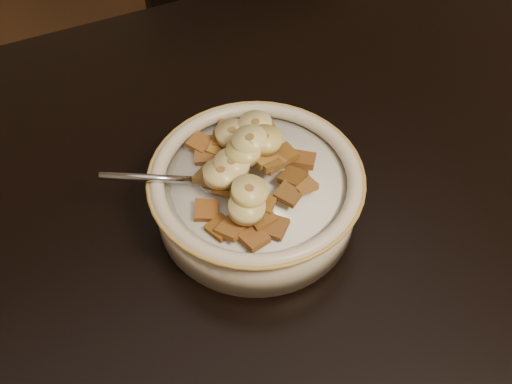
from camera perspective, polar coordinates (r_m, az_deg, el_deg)
name	(u,v)px	position (r m, az deg, el deg)	size (l,w,h in m)	color
table	(410,239)	(0.57, 15.14, -4.56)	(1.40, 0.90, 0.04)	black
chair	(297,81)	(1.10, 4.17, 11.05)	(0.43, 0.43, 0.96)	black
cereal_bowl	(256,197)	(0.53, 0.00, -0.52)	(0.19, 0.19, 0.04)	beige
milk	(256,182)	(0.51, 0.00, 1.03)	(0.15, 0.15, 0.00)	white
spoon	(223,181)	(0.51, -3.34, 1.11)	(0.03, 0.04, 0.01)	#A4ACBD
cereal_square_0	(251,144)	(0.52, -0.54, 4.84)	(0.02, 0.02, 0.01)	brown
cereal_square_1	(303,185)	(0.50, 4.73, 0.75)	(0.02, 0.02, 0.01)	olive
cereal_square_2	(259,141)	(0.53, 0.31, 5.13)	(0.02, 0.02, 0.01)	olive
cereal_square_3	(200,143)	(0.54, -5.61, 4.87)	(0.02, 0.02, 0.01)	brown
cereal_square_4	(227,129)	(0.55, -2.92, 6.29)	(0.02, 0.02, 0.01)	brown
cereal_square_5	(254,238)	(0.47, -0.21, -4.67)	(0.02, 0.02, 0.01)	#623110
cereal_square_6	(284,154)	(0.51, 2.80, 3.78)	(0.02, 0.02, 0.01)	brown
cereal_square_7	(208,177)	(0.50, -4.87, 1.54)	(0.02, 0.02, 0.01)	brown
cereal_square_8	(219,149)	(0.53, -3.67, 4.29)	(0.02, 0.02, 0.01)	olive
cereal_square_9	(271,162)	(0.50, 1.49, 3.01)	(0.02, 0.02, 0.01)	brown
cereal_square_10	(226,185)	(0.49, -3.03, 0.69)	(0.02, 0.02, 0.01)	brown
cereal_square_11	(304,160)	(0.52, 4.82, 3.24)	(0.02, 0.02, 0.01)	brown
cereal_square_12	(206,144)	(0.54, -4.98, 4.77)	(0.02, 0.02, 0.01)	brown
cereal_square_13	(206,154)	(0.53, -5.05, 3.78)	(0.02, 0.02, 0.01)	brown
cereal_square_14	(262,218)	(0.48, 0.63, -2.63)	(0.02, 0.02, 0.01)	brown
cereal_square_15	(289,194)	(0.49, 3.31, -0.15)	(0.02, 0.02, 0.01)	brown
cereal_square_16	(274,227)	(0.47, 1.85, -3.51)	(0.02, 0.02, 0.01)	brown
cereal_square_17	(263,141)	(0.53, 0.73, 5.10)	(0.02, 0.02, 0.01)	olive
cereal_square_18	(255,135)	(0.54, -0.09, 5.68)	(0.02, 0.02, 0.01)	olive
cereal_square_19	(223,140)	(0.54, -3.30, 5.26)	(0.02, 0.02, 0.01)	brown
cereal_square_20	(206,210)	(0.49, -5.00, -1.82)	(0.02, 0.02, 0.01)	#934C1E
cereal_square_21	(258,210)	(0.48, 0.18, -1.81)	(0.02, 0.02, 0.01)	#956020
cereal_square_22	(263,203)	(0.48, 0.66, -1.13)	(0.02, 0.02, 0.01)	brown
cereal_square_23	(293,177)	(0.50, 3.68, 1.49)	(0.02, 0.02, 0.01)	brown
cereal_square_24	(264,128)	(0.55, 0.85, 6.45)	(0.02, 0.02, 0.01)	olive
cereal_square_25	(262,157)	(0.50, 0.65, 3.50)	(0.02, 0.02, 0.01)	brown
cereal_square_26	(269,163)	(0.50, 1.29, 2.94)	(0.02, 0.02, 0.01)	brown
cereal_square_27	(231,229)	(0.47, -2.52, -3.69)	(0.02, 0.02, 0.01)	#92602A
cereal_square_28	(241,147)	(0.52, -1.49, 4.53)	(0.02, 0.02, 0.01)	brown
cereal_square_29	(221,228)	(0.48, -3.56, -3.57)	(0.02, 0.02, 0.01)	brown
banana_slice_0	(232,165)	(0.49, -2.42, 2.76)	(0.03, 0.03, 0.01)	#EDD088
banana_slice_1	(221,173)	(0.48, -3.51, 1.89)	(0.03, 0.03, 0.01)	#FAE082
banana_slice_2	(249,192)	(0.47, -0.66, 0.04)	(0.03, 0.03, 0.01)	#FFEB87
banana_slice_3	(232,133)	(0.53, -2.41, 5.87)	(0.03, 0.03, 0.01)	beige
banana_slice_4	(255,125)	(0.53, -0.06, 6.69)	(0.03, 0.03, 0.01)	#DFCC7D
banana_slice_5	(250,141)	(0.50, -0.63, 5.13)	(0.03, 0.03, 0.01)	#FFECA8
banana_slice_6	(244,152)	(0.49, -1.24, 4.03)	(0.03, 0.03, 0.01)	#EFE57D
banana_slice_7	(247,208)	(0.47, -0.92, -1.57)	(0.03, 0.03, 0.01)	#D4CA79
banana_slice_8	(265,140)	(0.50, 0.88, 5.24)	(0.03, 0.03, 0.01)	#CCB962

